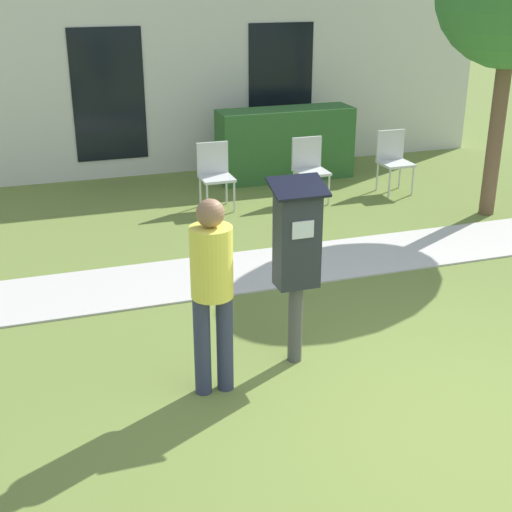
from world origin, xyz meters
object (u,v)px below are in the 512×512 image
Objects in this scene: parking_meter at (297,249)px; outdoor_chair_left at (215,170)px; outdoor_chair_right at (393,156)px; outdoor_chair_middle at (309,164)px; person_standing at (212,283)px.

outdoor_chair_left is at bearing 83.58° from parking_meter.
outdoor_chair_right is at bearing 52.72° from parking_meter.
outdoor_chair_middle is (1.35, -0.11, 0.00)m from outdoor_chair_left.
outdoor_chair_left is 1.36m from outdoor_chair_middle.
outdoor_chair_right is (2.70, -0.08, 0.00)m from outdoor_chair_left.
outdoor_chair_middle is 1.00× the size of outdoor_chair_right.
person_standing is 1.76× the size of outdoor_chair_left.
outdoor_chair_left is 1.00× the size of outdoor_chair_middle.
parking_meter reaches higher than outdoor_chair_middle.
person_standing is at bearing -115.59° from outdoor_chair_middle.
outdoor_chair_middle is (1.83, 4.14, -0.49)m from parking_meter.
parking_meter is 1.01× the size of person_standing.
outdoor_chair_middle is at bearing 66.16° from parking_meter.
outdoor_chair_middle and outdoor_chair_right have the same top height.
parking_meter reaches higher than person_standing.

